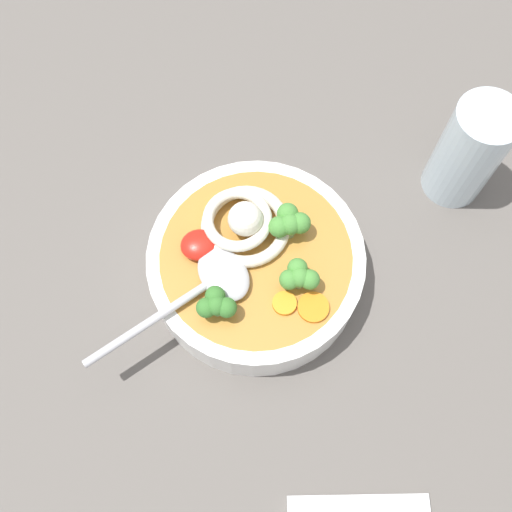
% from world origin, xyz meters
% --- Properties ---
extents(table_slab, '(1.24, 1.24, 0.03)m').
position_xyz_m(table_slab, '(0.00, 0.00, 0.01)').
color(table_slab, '#5B5651').
rests_on(table_slab, ground).
extents(soup_bowl, '(0.21, 0.21, 0.05)m').
position_xyz_m(soup_bowl, '(-0.01, 0.02, 0.06)').
color(soup_bowl, white).
rests_on(soup_bowl, table_slab).
extents(noodle_pile, '(0.10, 0.10, 0.04)m').
position_xyz_m(noodle_pile, '(-0.01, -0.01, 0.10)').
color(noodle_pile, silver).
rests_on(noodle_pile, soup_bowl).
extents(soup_spoon, '(0.17, 0.10, 0.02)m').
position_xyz_m(soup_spoon, '(0.03, 0.04, 0.09)').
color(soup_spoon, '#B7B7BC').
rests_on(soup_spoon, soup_bowl).
extents(chili_sauce_dollop, '(0.04, 0.03, 0.02)m').
position_xyz_m(chili_sauce_dollop, '(0.04, -0.00, 0.09)').
color(chili_sauce_dollop, red).
rests_on(chili_sauce_dollop, soup_bowl).
extents(broccoli_floret_center, '(0.04, 0.03, 0.03)m').
position_xyz_m(broccoli_floret_center, '(0.03, 0.07, 0.10)').
color(broccoli_floret_center, '#7A9E60').
rests_on(broccoli_floret_center, soup_bowl).
extents(broccoli_floret_near_spoon, '(0.04, 0.03, 0.03)m').
position_xyz_m(broccoli_floret_near_spoon, '(-0.05, 0.05, 0.10)').
color(broccoli_floret_near_spoon, '#7A9E60').
rests_on(broccoli_floret_near_spoon, soup_bowl).
extents(broccoli_floret_right, '(0.04, 0.04, 0.03)m').
position_xyz_m(broccoli_floret_right, '(-0.05, -0.00, 0.10)').
color(broccoli_floret_right, '#7A9E60').
rests_on(broccoli_floret_right, soup_bowl).
extents(carrot_slice_extra_a, '(0.02, 0.02, 0.00)m').
position_xyz_m(carrot_slice_extra_a, '(-0.03, 0.07, 0.09)').
color(carrot_slice_extra_a, orange).
rests_on(carrot_slice_extra_a, soup_bowl).
extents(carrot_slice_front, '(0.03, 0.03, 0.00)m').
position_xyz_m(carrot_slice_front, '(-0.06, 0.08, 0.09)').
color(carrot_slice_front, orange).
rests_on(carrot_slice_front, soup_bowl).
extents(drinking_glass, '(0.07, 0.07, 0.13)m').
position_xyz_m(drinking_glass, '(-0.25, -0.05, 0.09)').
color(drinking_glass, silver).
rests_on(drinking_glass, table_slab).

